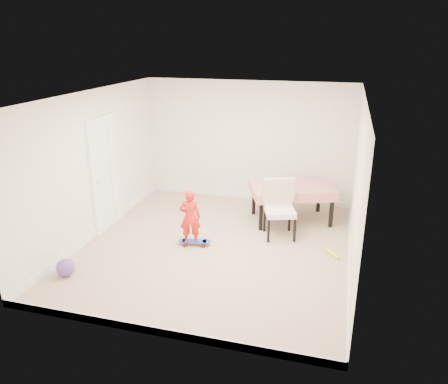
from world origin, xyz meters
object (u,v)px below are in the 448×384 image
(dining_table, at_px, (291,203))
(skateboard, at_px, (195,243))
(child, at_px, (190,219))
(balloon, at_px, (65,267))
(dining_chair, at_px, (280,210))

(dining_table, relative_size, skateboard, 2.67)
(child, bearing_deg, balloon, 28.49)
(dining_table, bearing_deg, dining_chair, -119.25)
(child, bearing_deg, skateboard, -170.75)
(skateboard, distance_m, balloon, 2.17)
(dining_table, xyz_separation_m, skateboard, (-1.48, -1.55, -0.32))
(skateboard, bearing_deg, balloon, -146.23)
(dining_table, distance_m, balloon, 4.31)
(skateboard, height_order, balloon, balloon)
(dining_table, distance_m, skateboard, 2.17)
(child, distance_m, balloon, 2.13)
(child, relative_size, balloon, 3.56)
(dining_chair, distance_m, skateboard, 1.63)
(dining_chair, bearing_deg, balloon, -161.26)
(dining_chair, xyz_separation_m, skateboard, (-1.37, -0.75, -0.48))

